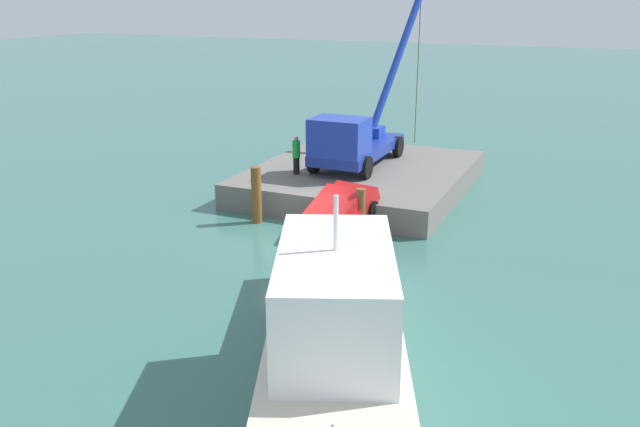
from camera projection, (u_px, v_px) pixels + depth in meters
name	position (u px, v px, depth m)	size (l,w,h in m)	color
ground	(298.00, 236.00, 25.62)	(200.00, 200.00, 0.00)	#386B60
dock	(362.00, 178.00, 31.49)	(10.82, 9.21, 1.10)	slate
crane_truck	(354.00, 139.00, 30.69)	(8.89, 2.79, 7.74)	navy
dock_worker	(296.00, 155.00, 29.79)	(0.34, 0.34, 1.71)	black
salvaged_car	(331.00, 222.00, 25.11)	(4.51, 2.69, 2.57)	red
moored_yacht	(336.00, 321.00, 17.27)	(14.92, 8.41, 5.94)	beige
piling_near	(256.00, 195.00, 26.78)	(0.40, 0.40, 2.28)	brown
piling_mid	(361.00, 213.00, 25.24)	(0.34, 0.34, 1.89)	brown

